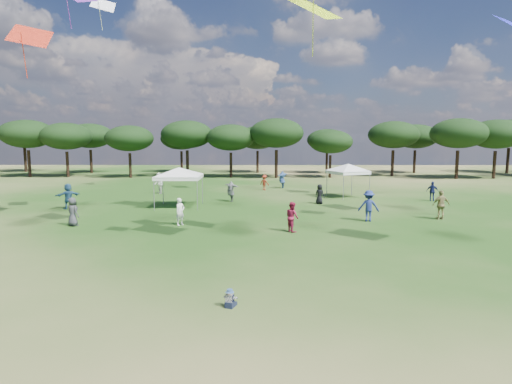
% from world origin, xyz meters
% --- Properties ---
extents(ground, '(140.00, 140.00, 0.00)m').
position_xyz_m(ground, '(0.00, 0.00, 0.00)').
color(ground, '#244A16').
rests_on(ground, ground).
extents(tree_line, '(108.78, 17.63, 7.77)m').
position_xyz_m(tree_line, '(2.39, 47.41, 5.42)').
color(tree_line, black).
rests_on(tree_line, ground).
extents(tent_left, '(6.53, 6.53, 3.24)m').
position_xyz_m(tent_left, '(-4.84, 20.84, 2.82)').
color(tent_left, gray).
rests_on(tent_left, ground).
extents(tent_right, '(5.18, 5.18, 3.20)m').
position_xyz_m(tent_right, '(8.67, 26.04, 2.77)').
color(tent_right, gray).
rests_on(tent_right, ground).
extents(toddler, '(0.43, 0.46, 0.57)m').
position_xyz_m(toddler, '(0.19, 1.95, 0.25)').
color(toddler, '#151B30').
rests_on(toddler, ground).
extents(festival_crowd, '(29.16, 21.96, 1.92)m').
position_xyz_m(festival_crowd, '(0.32, 22.56, 0.87)').
color(festival_crowd, '#34353A').
rests_on(festival_crowd, ground).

